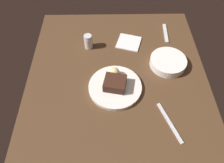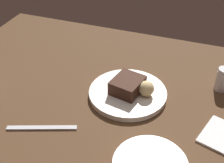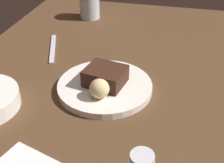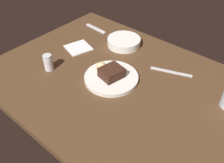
# 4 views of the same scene
# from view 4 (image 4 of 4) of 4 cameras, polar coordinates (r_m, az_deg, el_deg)

# --- Properties ---
(dining_table) EXTENTS (1.20, 0.84, 0.03)m
(dining_table) POSITION_cam_4_polar(r_m,az_deg,el_deg) (1.10, 2.45, -0.96)
(dining_table) COLOR #4C331E
(dining_table) RESTS_ON ground
(dessert_plate) EXTENTS (0.24, 0.24, 0.02)m
(dessert_plate) POSITION_cam_4_polar(r_m,az_deg,el_deg) (1.10, -0.16, 0.87)
(dessert_plate) COLOR white
(dessert_plate) RESTS_ON dining_table
(chocolate_cake_slice) EXTENTS (0.10, 0.11, 0.04)m
(chocolate_cake_slice) POSITION_cam_4_polar(r_m,az_deg,el_deg) (1.08, -0.11, 2.04)
(chocolate_cake_slice) COLOR #381E14
(chocolate_cake_slice) RESTS_ON dessert_plate
(bread_roll) EXTENTS (0.05, 0.05, 0.05)m
(bread_roll) POSITION_cam_4_polar(r_m,az_deg,el_deg) (1.11, -2.44, 3.31)
(bread_roll) COLOR #DBC184
(bread_roll) RESTS_ON dessert_plate
(salt_shaker) EXTENTS (0.04, 0.04, 0.08)m
(salt_shaker) POSITION_cam_4_polar(r_m,az_deg,el_deg) (1.18, -14.31, 4.23)
(salt_shaker) COLOR silver
(salt_shaker) RESTS_ON dining_table
(side_bowl) EXTENTS (0.17, 0.17, 0.04)m
(side_bowl) POSITION_cam_4_polar(r_m,az_deg,el_deg) (1.33, 2.72, 9.03)
(side_bowl) COLOR white
(side_bowl) RESTS_ON dining_table
(dessert_spoon) EXTENTS (0.15, 0.03, 0.01)m
(dessert_spoon) POSITION_cam_4_polar(r_m,az_deg,el_deg) (1.49, -3.68, 11.92)
(dessert_spoon) COLOR silver
(dessert_spoon) RESTS_ON dining_table
(butter_knife) EXTENTS (0.18, 0.08, 0.01)m
(butter_knife) POSITION_cam_4_polar(r_m,az_deg,el_deg) (1.17, 13.31, 2.14)
(butter_knife) COLOR silver
(butter_knife) RESTS_ON dining_table
(folded_napkin) EXTENTS (0.14, 0.15, 0.01)m
(folded_napkin) POSITION_cam_4_polar(r_m,az_deg,el_deg) (1.32, -7.67, 7.64)
(folded_napkin) COLOR white
(folded_napkin) RESTS_ON dining_table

